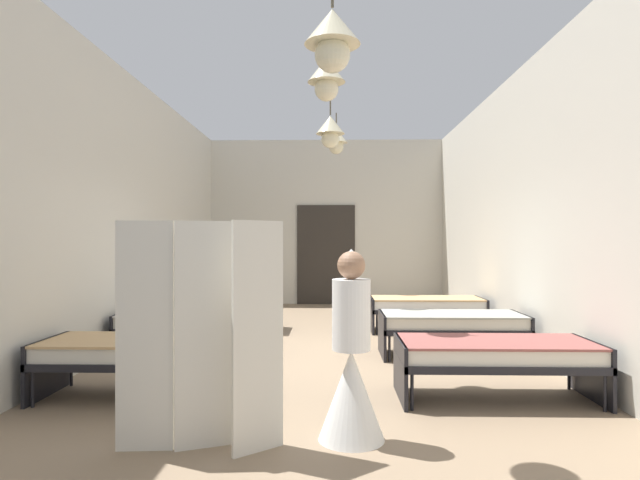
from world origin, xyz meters
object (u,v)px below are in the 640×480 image
object	(u,v)px
bed_left_row_2	(221,305)
bed_right_row_2	(426,305)
patient_seated_primary	(242,280)
bed_right_row_1	(452,323)
privacy_screen	(202,335)
bed_left_row_0	(140,352)
nurse_near_aisle	(351,372)
bed_right_row_0	(496,354)
bed_left_row_1	(191,322)

from	to	relation	value
bed_left_row_2	bed_right_row_2	world-z (taller)	same
bed_right_row_2	patient_seated_primary	world-z (taller)	patient_seated_primary
patient_seated_primary	bed_right_row_1	bearing A→B (deg)	-31.90
bed_right_row_2	privacy_screen	distance (m)	5.72
bed_left_row_0	bed_right_row_1	world-z (taller)	same
patient_seated_primary	privacy_screen	distance (m)	5.20
nurse_near_aisle	bed_right_row_0	bearing A→B (deg)	-162.71
bed_right_row_1	privacy_screen	bearing A→B (deg)	-128.71
bed_left_row_1	nurse_near_aisle	xyz separation A→B (m)	(2.06, -2.97, 0.09)
bed_left_row_2	nurse_near_aisle	xyz separation A→B (m)	(2.06, -4.87, 0.09)
bed_right_row_1	nurse_near_aisle	world-z (taller)	nurse_near_aisle
bed_left_row_1	patient_seated_primary	world-z (taller)	patient_seated_primary
privacy_screen	bed_right_row_1	bearing A→B (deg)	29.90
bed_left_row_1	bed_right_row_1	xyz separation A→B (m)	(3.51, 0.00, 0.00)
bed_left_row_0	nurse_near_aisle	distance (m)	2.33
bed_right_row_0	bed_left_row_1	xyz separation A→B (m)	(-3.51, 1.90, 0.00)
privacy_screen	bed_left_row_1	bearing A→B (deg)	85.14
bed_right_row_2	nurse_near_aisle	world-z (taller)	nurse_near_aisle
bed_left_row_0	patient_seated_primary	world-z (taller)	patient_seated_primary
bed_left_row_1	bed_right_row_0	bearing A→B (deg)	-28.40
bed_left_row_1	patient_seated_primary	bearing A→B (deg)	79.92
bed_right_row_0	nurse_near_aisle	bearing A→B (deg)	-143.54
bed_left_row_0	bed_right_row_0	size ratio (longest dim) A/B	1.00
bed_right_row_2	bed_left_row_2	bearing A→B (deg)	180.00
nurse_near_aisle	bed_right_row_1	bearing A→B (deg)	-135.17
bed_right_row_0	bed_right_row_1	world-z (taller)	same
bed_right_row_1	nurse_near_aisle	xyz separation A→B (m)	(-1.45, -2.97, 0.09)
bed_right_row_1	bed_left_row_2	xyz separation A→B (m)	(-3.51, 1.90, 0.00)
bed_left_row_0	nurse_near_aisle	bearing A→B (deg)	-27.42
bed_left_row_0	patient_seated_primary	size ratio (longest dim) A/B	2.37
nurse_near_aisle	bed_right_row_2	bearing A→B (deg)	-125.74
bed_right_row_0	nurse_near_aisle	distance (m)	1.80
bed_left_row_1	bed_left_row_2	size ratio (longest dim) A/B	1.00
nurse_near_aisle	bed_left_row_0	bearing A→B (deg)	-46.58
patient_seated_primary	privacy_screen	world-z (taller)	privacy_screen
bed_right_row_0	patient_seated_primary	xyz separation A→B (m)	(-3.16, 3.87, 0.43)
bed_right_row_1	nurse_near_aisle	size ratio (longest dim) A/B	1.28
bed_left_row_0	patient_seated_primary	distance (m)	3.91
bed_right_row_2	bed_left_row_1	bearing A→B (deg)	-151.60
privacy_screen	patient_seated_primary	bearing A→B (deg)	75.23
bed_right_row_0	bed_right_row_1	distance (m)	1.90
bed_right_row_1	bed_right_row_2	distance (m)	1.90
bed_left_row_0	bed_left_row_2	world-z (taller)	same
bed_left_row_1	bed_right_row_2	world-z (taller)	same
privacy_screen	bed_right_row_0	bearing A→B (deg)	5.47
bed_left_row_2	bed_right_row_1	bearing A→B (deg)	-28.40
bed_right_row_0	bed_right_row_2	bearing A→B (deg)	90.00
bed_left_row_0	bed_right_row_1	bearing A→B (deg)	28.40
bed_right_row_0	bed_left_row_1	bearing A→B (deg)	151.60
bed_right_row_1	bed_left_row_2	size ratio (longest dim) A/B	1.00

